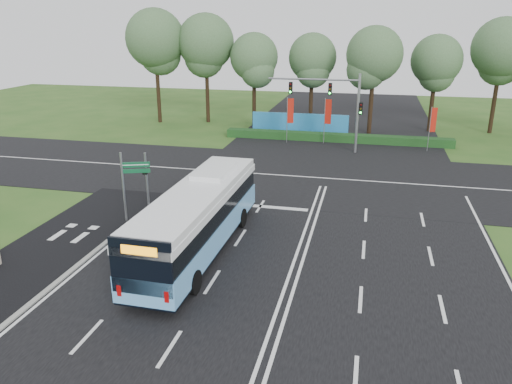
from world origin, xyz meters
TOP-DOWN VIEW (x-y plane):
  - ground at (0.00, 0.00)m, footprint 120.00×120.00m
  - road_main at (0.00, 0.00)m, footprint 20.00×120.00m
  - road_cross at (0.00, 12.00)m, footprint 120.00×14.00m
  - bike_path at (-12.50, -3.00)m, footprint 5.00×18.00m
  - kerb_strip at (-10.10, -3.00)m, footprint 0.25×18.00m
  - city_bus at (-4.93, -2.03)m, footprint 2.93×12.82m
  - pedestrian_signal at (-10.20, 3.29)m, footprint 0.31×0.42m
  - street_sign at (-10.13, 0.90)m, footprint 1.56×0.63m
  - banner_flag_left at (-4.45, 22.99)m, footprint 0.62×0.26m
  - banner_flag_mid at (-0.90, 23.43)m, footprint 0.65×0.11m
  - banner_flag_right at (8.57, 22.49)m, footprint 0.57×0.27m
  - traffic_light_gantry at (0.21, 20.50)m, footprint 8.41×0.28m
  - hedge at (0.00, 24.50)m, footprint 22.00×1.20m
  - blue_hoarding at (-4.00, 27.00)m, footprint 10.00×0.30m
  - eucalyptus_row at (-2.36, 30.89)m, footprint 47.83×9.08m

SIDE VIEW (x-z plane):
  - ground at x=0.00m, z-range 0.00..0.00m
  - road_main at x=0.00m, z-range 0.00..0.04m
  - road_cross at x=0.00m, z-range 0.00..0.05m
  - bike_path at x=-12.50m, z-range 0.00..0.06m
  - kerb_strip at x=-10.10m, z-range 0.00..0.12m
  - hedge at x=0.00m, z-range 0.00..0.80m
  - blue_hoarding at x=-4.00m, z-range 0.00..2.20m
  - city_bus at x=-4.93m, z-range 0.01..3.68m
  - pedestrian_signal at x=-10.20m, z-range 0.17..3.75m
  - street_sign at x=-10.13m, z-range 0.53..4.75m
  - banner_flag_right at x=8.57m, z-range 0.64..4.71m
  - banner_flag_mid at x=-0.90m, z-range 0.67..5.05m
  - banner_flag_left at x=-4.45m, z-range 0.67..5.07m
  - traffic_light_gantry at x=0.21m, z-range 1.16..8.16m
  - eucalyptus_row at x=-2.36m, z-range 1.96..14.68m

